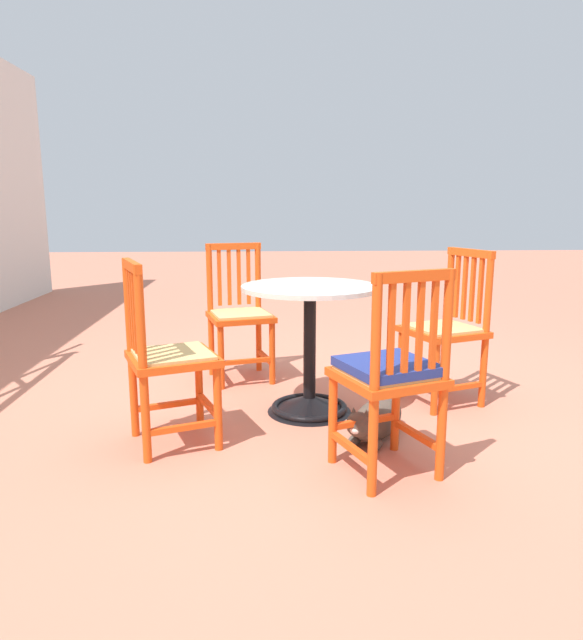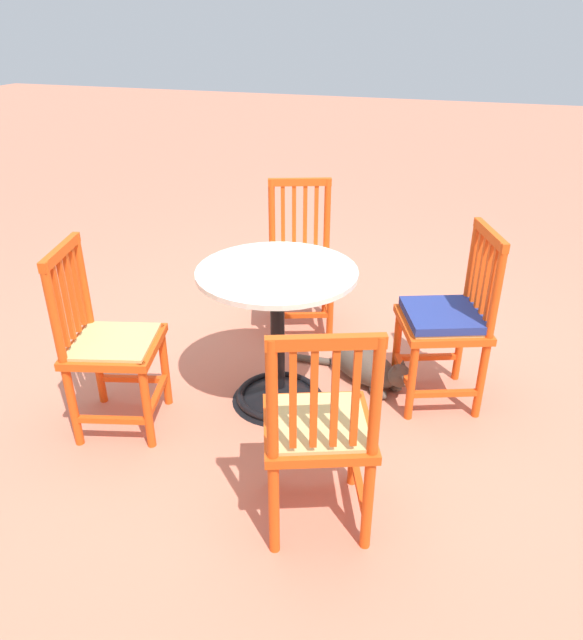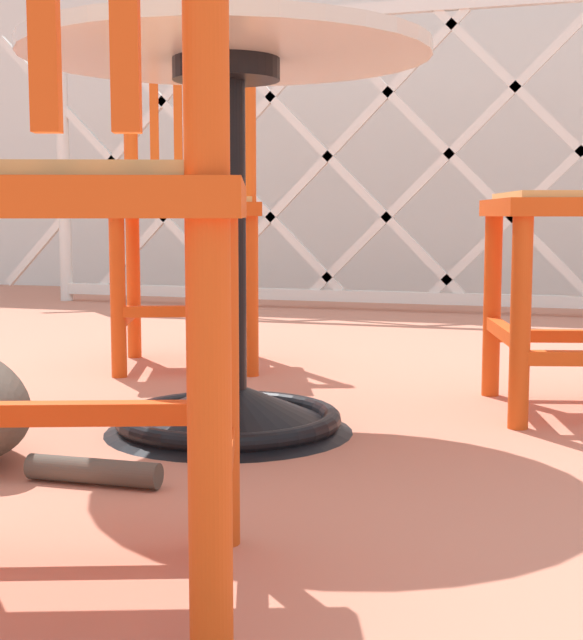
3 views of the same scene
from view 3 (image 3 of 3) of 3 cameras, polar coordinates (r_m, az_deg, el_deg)
ground_plane at (r=1.77m, az=-7.90°, el=-7.26°), size 24.00×24.00×0.00m
building_wall_backdrop at (r=5.07m, az=9.52°, el=17.50°), size 10.00×0.20×2.80m
lattice_fence_panel at (r=4.18m, az=2.24°, el=9.91°), size 3.34×0.06×1.35m
cafe_table at (r=1.79m, az=-3.89°, el=2.14°), size 0.76×0.76×0.73m
orange_chair_near_fence at (r=2.62m, az=-6.30°, el=6.73°), size 0.52×0.52×0.91m
orange_chair_tucked_in at (r=0.98m, az=-14.71°, el=7.18°), size 0.51×0.51×0.91m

